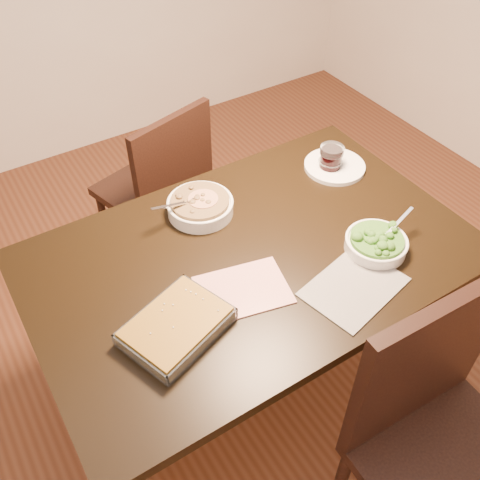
{
  "coord_description": "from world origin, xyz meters",
  "views": [
    {
      "loc": [
        -0.67,
        -0.99,
        1.97
      ],
      "look_at": [
        -0.03,
        0.03,
        0.8
      ],
      "focal_mm": 40.0,
      "sensor_mm": 36.0,
      "label": 1
    }
  ],
  "objects_px": {
    "table": "(252,273)",
    "stew_bowl": "(200,205)",
    "chair_near": "(440,435)",
    "wine_tumbler": "(331,158)",
    "broccoli_bowl": "(376,243)",
    "baking_dish": "(176,326)",
    "chair_far": "(161,185)",
    "dinner_plate": "(335,166)"
  },
  "relations": [
    {
      "from": "stew_bowl",
      "to": "wine_tumbler",
      "type": "xyz_separation_m",
      "value": [
        0.53,
        -0.05,
        0.02
      ]
    },
    {
      "from": "table",
      "to": "baking_dish",
      "type": "distance_m",
      "value": 0.39
    },
    {
      "from": "wine_tumbler",
      "to": "chair_near",
      "type": "relative_size",
      "value": 0.1
    },
    {
      "from": "table",
      "to": "broccoli_bowl",
      "type": "bearing_deg",
      "value": -29.68
    },
    {
      "from": "broccoli_bowl",
      "to": "chair_far",
      "type": "xyz_separation_m",
      "value": [
        -0.31,
        0.99,
        -0.29
      ]
    },
    {
      "from": "broccoli_bowl",
      "to": "dinner_plate",
      "type": "xyz_separation_m",
      "value": [
        0.17,
        0.41,
        -0.02
      ]
    },
    {
      "from": "baking_dish",
      "to": "stew_bowl",
      "type": "bearing_deg",
      "value": 34.21
    },
    {
      "from": "stew_bowl",
      "to": "broccoli_bowl",
      "type": "distance_m",
      "value": 0.6
    },
    {
      "from": "table",
      "to": "baking_dish",
      "type": "relative_size",
      "value": 4.18
    },
    {
      "from": "chair_near",
      "to": "chair_far",
      "type": "height_order",
      "value": "chair_near"
    },
    {
      "from": "broccoli_bowl",
      "to": "chair_far",
      "type": "height_order",
      "value": "chair_far"
    },
    {
      "from": "wine_tumbler",
      "to": "dinner_plate",
      "type": "relative_size",
      "value": 0.43
    },
    {
      "from": "baking_dish",
      "to": "chair_near",
      "type": "bearing_deg",
      "value": -67.47
    },
    {
      "from": "table",
      "to": "stew_bowl",
      "type": "height_order",
      "value": "stew_bowl"
    },
    {
      "from": "baking_dish",
      "to": "wine_tumbler",
      "type": "height_order",
      "value": "wine_tumbler"
    },
    {
      "from": "stew_bowl",
      "to": "chair_near",
      "type": "height_order",
      "value": "chair_near"
    },
    {
      "from": "chair_near",
      "to": "wine_tumbler",
      "type": "bearing_deg",
      "value": 72.24
    },
    {
      "from": "stew_bowl",
      "to": "dinner_plate",
      "type": "relative_size",
      "value": 1.11
    },
    {
      "from": "table",
      "to": "wine_tumbler",
      "type": "relative_size",
      "value": 14.3
    },
    {
      "from": "table",
      "to": "broccoli_bowl",
      "type": "height_order",
      "value": "broccoli_bowl"
    },
    {
      "from": "table",
      "to": "broccoli_bowl",
      "type": "distance_m",
      "value": 0.41
    },
    {
      "from": "wine_tumbler",
      "to": "chair_far",
      "type": "distance_m",
      "value": 0.8
    },
    {
      "from": "baking_dish",
      "to": "chair_near",
      "type": "xyz_separation_m",
      "value": [
        0.5,
        -0.56,
        -0.22
      ]
    },
    {
      "from": "table",
      "to": "chair_near",
      "type": "distance_m",
      "value": 0.73
    },
    {
      "from": "baking_dish",
      "to": "wine_tumbler",
      "type": "distance_m",
      "value": 0.91
    },
    {
      "from": "table",
      "to": "chair_near",
      "type": "height_order",
      "value": "chair_near"
    },
    {
      "from": "stew_bowl",
      "to": "dinner_plate",
      "type": "distance_m",
      "value": 0.56
    },
    {
      "from": "stew_bowl",
      "to": "baking_dish",
      "type": "height_order",
      "value": "stew_bowl"
    },
    {
      "from": "baking_dish",
      "to": "wine_tumbler",
      "type": "xyz_separation_m",
      "value": [
        0.83,
        0.36,
        0.03
      ]
    },
    {
      "from": "wine_tumbler",
      "to": "stew_bowl",
      "type": "bearing_deg",
      "value": 175.16
    },
    {
      "from": "stew_bowl",
      "to": "dinner_plate",
      "type": "xyz_separation_m",
      "value": [
        0.56,
        -0.05,
        -0.02
      ]
    },
    {
      "from": "stew_bowl",
      "to": "broccoli_bowl",
      "type": "bearing_deg",
      "value": -49.78
    },
    {
      "from": "broccoli_bowl",
      "to": "baking_dish",
      "type": "bearing_deg",
      "value": 175.73
    },
    {
      "from": "baking_dish",
      "to": "chair_near",
      "type": "height_order",
      "value": "chair_near"
    },
    {
      "from": "wine_tumbler",
      "to": "chair_near",
      "type": "xyz_separation_m",
      "value": [
        -0.33,
        -0.92,
        -0.25
      ]
    },
    {
      "from": "table",
      "to": "dinner_plate",
      "type": "xyz_separation_m",
      "value": [
        0.51,
        0.21,
        0.1
      ]
    },
    {
      "from": "wine_tumbler",
      "to": "baking_dish",
      "type": "bearing_deg",
      "value": -156.69
    },
    {
      "from": "wine_tumbler",
      "to": "dinner_plate",
      "type": "bearing_deg",
      "value": -6.01
    },
    {
      "from": "broccoli_bowl",
      "to": "table",
      "type": "bearing_deg",
      "value": 150.32
    },
    {
      "from": "broccoli_bowl",
      "to": "baking_dish",
      "type": "distance_m",
      "value": 0.69
    },
    {
      "from": "dinner_plate",
      "to": "chair_far",
      "type": "xyz_separation_m",
      "value": [
        -0.48,
        0.58,
        -0.27
      ]
    },
    {
      "from": "chair_far",
      "to": "dinner_plate",
      "type": "bearing_deg",
      "value": 114.19
    }
  ]
}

